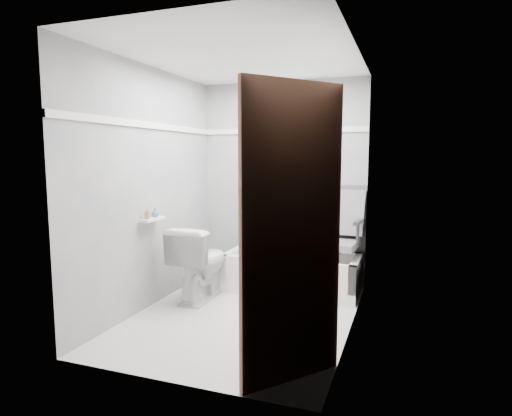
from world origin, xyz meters
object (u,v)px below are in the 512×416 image
at_px(bathtub, 292,272).
at_px(office_chair, 334,237).
at_px(soap_bottle_a, 147,214).
at_px(toilet, 200,263).
at_px(door, 321,247).
at_px(soap_bottle_b, 155,212).

distance_m(bathtub, office_chair, 0.62).
bearing_deg(soap_bottle_a, toilet, 56.50).
relative_size(toilet, door, 0.40).
bearing_deg(door, soap_bottle_a, 149.72).
height_order(office_chair, soap_bottle_a, office_chair).
bearing_deg(soap_bottle_b, toilet, 47.02).
xyz_separation_m(bathtub, soap_bottle_b, (-1.17, -0.95, 0.75)).
bearing_deg(office_chair, toilet, -148.40).
height_order(bathtub, soap_bottle_b, soap_bottle_b).
relative_size(door, soap_bottle_a, 20.17).
relative_size(toilet, soap_bottle_b, 8.46).
height_order(soap_bottle_a, soap_bottle_b, soap_bottle_a).
bearing_deg(office_chair, soap_bottle_b, -143.49).
xyz_separation_m(bathtub, toilet, (-0.85, -0.61, 0.18)).
height_order(toilet, door, door).
xyz_separation_m(door, soap_bottle_a, (-1.92, 1.12, -0.03)).
distance_m(door, soap_bottle_b, 2.30).
bearing_deg(toilet, soap_bottle_a, 56.65).
distance_m(soap_bottle_a, soap_bottle_b, 0.14).
bearing_deg(soap_bottle_b, office_chair, 31.61).
relative_size(bathtub, office_chair, 1.46).
height_order(toilet, soap_bottle_a, soap_bottle_a).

